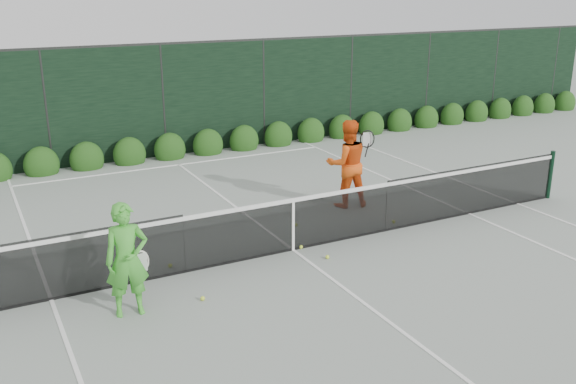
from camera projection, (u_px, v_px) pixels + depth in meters
ground at (293, 250)px, 11.43m from camera, size 80.00×80.00×0.00m
tennis_net at (292, 223)px, 11.26m from camera, size 12.90×0.10×1.07m
player_woman at (127, 260)px, 9.00m from camera, size 0.67×0.46×1.67m
player_man at (347, 164)px, 13.45m from camera, size 1.04×0.90×1.86m
court_lines at (293, 250)px, 11.43m from camera, size 11.03×23.83×0.01m
windscreen_fence at (387, 217)px, 8.68m from camera, size 32.00×21.07×3.06m
hedge_row at (170, 150)px, 17.39m from camera, size 31.66×0.65×0.94m
tennis_balls at (267, 252)px, 11.27m from camera, size 5.08×2.15×0.07m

